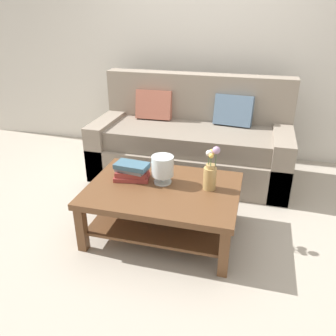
# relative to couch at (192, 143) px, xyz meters

# --- Properties ---
(ground_plane) EXTENTS (10.00, 10.00, 0.00)m
(ground_plane) POSITION_rel_couch_xyz_m (-0.01, -0.89, -0.36)
(ground_plane) COLOR #ADA393
(back_wall) EXTENTS (6.40, 0.12, 2.70)m
(back_wall) POSITION_rel_couch_xyz_m (-0.01, 0.76, 0.99)
(back_wall) COLOR beige
(back_wall) RESTS_ON ground
(couch) EXTENTS (2.09, 0.90, 1.06)m
(couch) POSITION_rel_couch_xyz_m (0.00, 0.00, 0.00)
(couch) COLOR gray
(couch) RESTS_ON ground
(coffee_table) EXTENTS (1.19, 0.86, 0.43)m
(coffee_table) POSITION_rel_couch_xyz_m (0.00, -1.18, -0.05)
(coffee_table) COLOR brown
(coffee_table) RESTS_ON ground
(book_stack_main) EXTENTS (0.31, 0.23, 0.15)m
(book_stack_main) POSITION_rel_couch_xyz_m (-0.28, -1.11, 0.14)
(book_stack_main) COLOR #993833
(book_stack_main) RESTS_ON coffee_table
(glass_hurricane_vase) EXTENTS (0.18, 0.18, 0.23)m
(glass_hurricane_vase) POSITION_rel_couch_xyz_m (-0.02, -1.10, 0.20)
(glass_hurricane_vase) COLOR silver
(glass_hurricane_vase) RESTS_ON coffee_table
(flower_pitcher) EXTENTS (0.12, 0.11, 0.36)m
(flower_pitcher) POSITION_rel_couch_xyz_m (0.37, -1.11, 0.21)
(flower_pitcher) COLOR tan
(flower_pitcher) RESTS_ON coffee_table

